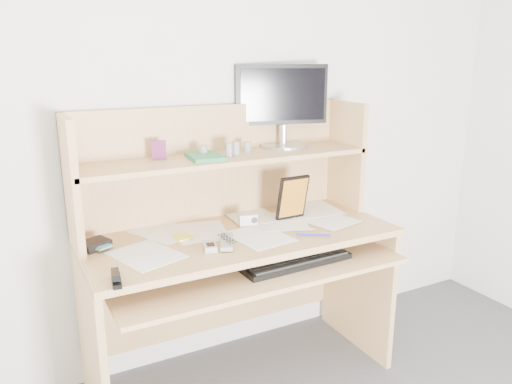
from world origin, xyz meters
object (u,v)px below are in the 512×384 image
desk (234,239)px  keyboard (294,259)px  tv_remote (227,241)px  game_case (293,198)px  monitor (282,103)px

desk → keyboard: (0.16, -0.28, -0.03)m
desk → tv_remote: 0.23m
keyboard → game_case: 0.35m
keyboard → monitor: 0.79m
keyboard → game_case: (0.14, 0.25, 0.20)m
keyboard → tv_remote: bearing=157.9°
tv_remote → desk: bearing=82.9°
tv_remote → monitor: bearing=61.9°
tv_remote → game_case: (0.42, 0.15, 0.10)m
keyboard → monitor: bearing=64.1°
keyboard → game_case: size_ratio=2.34×
desk → game_case: (0.30, -0.03, 0.17)m
keyboard → tv_remote: 0.31m
desk → game_case: 0.35m
desk → game_case: desk is taller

